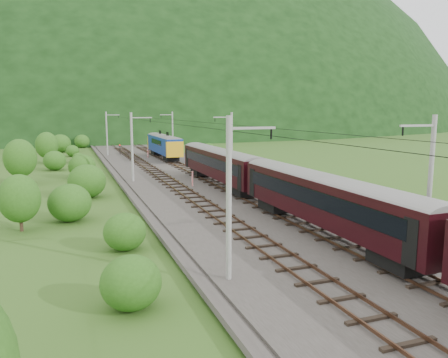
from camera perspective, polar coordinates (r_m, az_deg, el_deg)
name	(u,v)px	position (r m, az deg, el deg)	size (l,w,h in m)	color
ground	(335,269)	(24.97, 14.33, -11.32)	(600.00, 600.00, 0.00)	#35541A
railbed	(259,222)	(33.25, 4.58, -5.68)	(14.00, 220.00, 0.30)	#38332D
track_left	(229,222)	(32.30, 0.69, -5.69)	(2.40, 220.00, 0.27)	brown
track_right	(287,217)	(34.24, 8.26, -4.94)	(2.40, 220.00, 0.27)	brown
catenary_left	(133,145)	(51.91, -11.84, 4.31)	(2.54, 192.28, 8.00)	gray
catenary_right	(231,143)	(54.99, 0.92, 4.75)	(2.54, 192.28, 8.00)	gray
overhead_wires	(260,130)	(32.21, 4.74, 6.37)	(4.83, 198.00, 0.03)	black
mountain_main	(88,125)	(279.69, -17.33, 6.81)	(504.00, 360.00, 244.00)	black
train	(325,192)	(29.40, 13.01, -1.61)	(2.72, 109.52, 4.71)	black
hazard_post_near	(192,179)	(47.96, -4.14, 0.06)	(0.18, 0.18, 1.67)	red
hazard_post_far	(148,153)	(77.58, -9.92, 3.33)	(0.17, 0.17, 1.62)	red
signal	(120,149)	(84.40, -13.44, 3.87)	(0.21, 0.21, 1.89)	black
vegetation_left	(60,199)	(33.26, -20.66, -2.42)	(12.14, 146.64, 6.53)	#285416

